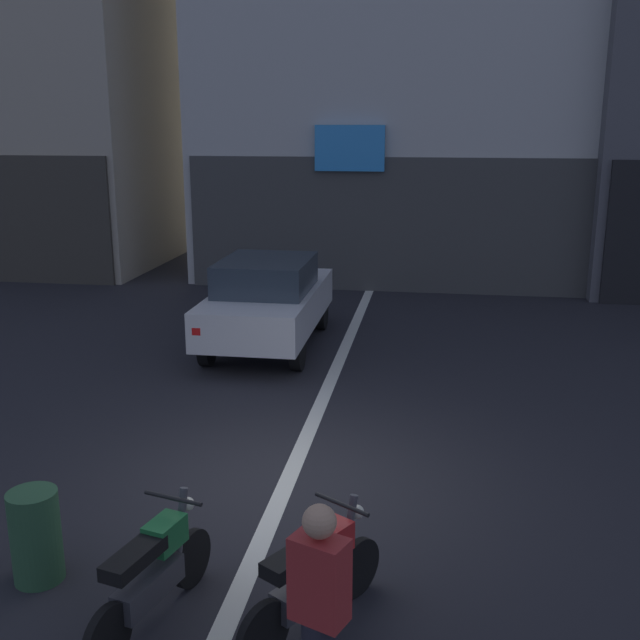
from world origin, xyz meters
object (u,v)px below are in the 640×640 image
object	(u,v)px
car_white_crossing_near	(268,299)
motorcycle_red_row_left_mid	(315,576)
motorcycle_green_row_leftmost	(153,572)
person_by_motorcycles	(319,619)
trash_bin	(36,536)

from	to	relation	value
car_white_crossing_near	motorcycle_red_row_left_mid	bearing A→B (deg)	-74.60
motorcycle_green_row_leftmost	person_by_motorcycles	distance (m)	1.80
motorcycle_green_row_leftmost	motorcycle_red_row_left_mid	distance (m)	1.31
motorcycle_red_row_left_mid	trash_bin	xyz separation A→B (m)	(-2.55, 0.26, -0.03)
car_white_crossing_near	trash_bin	distance (m)	7.46
car_white_crossing_near	motorcycle_red_row_left_mid	world-z (taller)	car_white_crossing_near
motorcycle_green_row_leftmost	person_by_motorcycles	size ratio (longest dim) A/B	0.98
car_white_crossing_near	motorcycle_red_row_left_mid	distance (m)	7.99
car_white_crossing_near	motorcycle_green_row_leftmost	bearing A→B (deg)	-84.05
motorcycle_red_row_left_mid	motorcycle_green_row_leftmost	bearing A→B (deg)	-173.17
car_white_crossing_near	trash_bin	world-z (taller)	car_white_crossing_near
car_white_crossing_near	person_by_motorcycles	distance (m)	9.06
trash_bin	car_white_crossing_near	bearing A→B (deg)	86.68
person_by_motorcycles	motorcycle_green_row_leftmost	bearing A→B (deg)	148.80
car_white_crossing_near	trash_bin	xyz separation A→B (m)	(-0.43, -7.43, -0.46)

